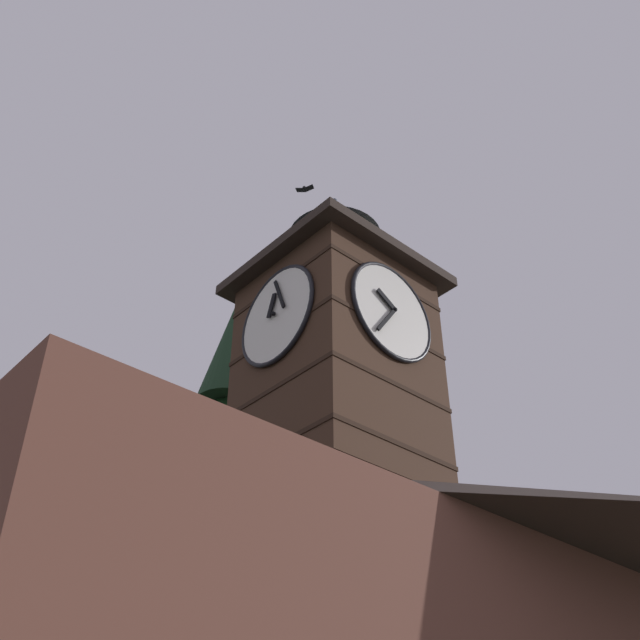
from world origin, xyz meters
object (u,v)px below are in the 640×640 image
at_px(pine_tree_behind, 211,617).
at_px(moon, 108,628).
at_px(clock_tower, 337,353).
at_px(flying_bird_high, 305,189).

relative_size(pine_tree_behind, moon, 10.42).
height_order(clock_tower, flying_bird_high, flying_bird_high).
bearing_deg(pine_tree_behind, flying_bird_high, 92.06).
height_order(clock_tower, pine_tree_behind, pine_tree_behind).
bearing_deg(flying_bird_high, clock_tower, 64.43).
xyz_separation_m(clock_tower, moon, (-13.96, -36.03, 3.20)).
relative_size(clock_tower, moon, 5.36).
distance_m(clock_tower, flying_bird_high, 8.69).
height_order(moon, flying_bird_high, flying_bird_high).
bearing_deg(clock_tower, moon, -111.18).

